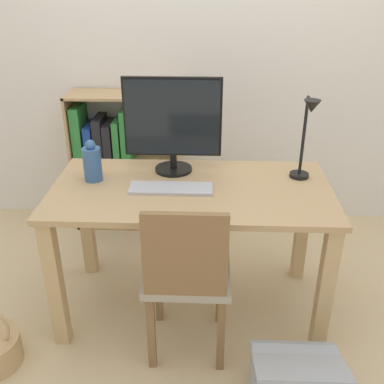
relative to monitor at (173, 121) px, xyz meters
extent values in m
plane|color=#CCB284|center=(0.11, -0.21, -1.02)|extent=(10.00, 10.00, 0.00)
cube|color=silver|center=(0.11, 0.88, 0.28)|extent=(8.00, 0.05, 2.60)
cube|color=tan|center=(0.11, -0.21, -0.29)|extent=(1.41, 0.72, 0.03)
cube|color=tan|center=(-0.54, -0.52, -0.66)|extent=(0.07, 0.07, 0.72)
cube|color=tan|center=(0.75, -0.52, -0.66)|extent=(0.07, 0.07, 0.72)
cube|color=tan|center=(-0.54, 0.09, -0.66)|extent=(0.07, 0.07, 0.72)
cube|color=tan|center=(0.75, 0.09, -0.66)|extent=(0.07, 0.07, 0.72)
cylinder|color=black|center=(0.00, 0.00, -0.27)|extent=(0.20, 0.20, 0.02)
cylinder|color=black|center=(0.00, 0.00, -0.22)|extent=(0.04, 0.04, 0.09)
cube|color=black|center=(0.00, 0.00, 0.02)|extent=(0.51, 0.02, 0.42)
cube|color=black|center=(0.00, 0.00, 0.02)|extent=(0.49, 0.03, 0.39)
cube|color=#B2B2B7|center=(0.01, -0.24, -0.27)|extent=(0.41, 0.13, 0.02)
cylinder|color=#33598C|center=(-0.40, -0.14, -0.19)|extent=(0.09, 0.09, 0.17)
sphere|color=#33598C|center=(-0.40, -0.14, -0.08)|extent=(0.05, 0.05, 0.05)
cylinder|color=black|center=(0.67, -0.06, -0.27)|extent=(0.10, 0.10, 0.02)
cylinder|color=black|center=(0.67, -0.06, -0.05)|extent=(0.02, 0.02, 0.41)
cylinder|color=black|center=(0.67, -0.11, 0.15)|extent=(0.01, 0.10, 0.01)
cone|color=black|center=(0.67, -0.16, 0.13)|extent=(0.08, 0.08, 0.06)
cube|color=#9E937F|center=(0.10, -0.50, -0.58)|extent=(0.40, 0.40, 0.04)
cube|color=brown|center=(0.10, -0.69, -0.36)|extent=(0.36, 0.03, 0.40)
cube|color=brown|center=(-0.06, -0.66, -0.81)|extent=(0.04, 0.04, 0.42)
cube|color=brown|center=(0.26, -0.66, -0.81)|extent=(0.04, 0.04, 0.42)
cube|color=brown|center=(-0.06, -0.34, -0.81)|extent=(0.04, 0.04, 0.42)
cube|color=brown|center=(0.26, -0.34, -0.81)|extent=(0.04, 0.04, 0.42)
cube|color=tan|center=(-0.76, 0.71, -0.53)|extent=(0.02, 0.28, 0.98)
cube|color=tan|center=(-0.03, 0.71, -0.53)|extent=(0.02, 0.28, 0.98)
cube|color=tan|center=(-0.39, 0.71, -1.01)|extent=(0.75, 0.28, 0.02)
cube|color=tan|center=(-0.39, 0.71, -0.05)|extent=(0.75, 0.28, 0.02)
cube|color=tan|center=(-0.39, 0.71, -0.53)|extent=(0.71, 0.28, 0.02)
cube|color=#2D7F38|center=(-0.71, 0.71, -0.81)|extent=(0.07, 0.24, 0.38)
cube|color=red|center=(-0.64, 0.71, -0.79)|extent=(0.06, 0.24, 0.43)
cube|color=black|center=(-0.57, 0.71, -0.82)|extent=(0.04, 0.24, 0.37)
cube|color=#2D7F38|center=(-0.50, 0.71, -0.86)|extent=(0.06, 0.24, 0.29)
cube|color=navy|center=(-0.43, 0.71, -0.82)|extent=(0.06, 0.24, 0.38)
cube|color=red|center=(-0.36, 0.71, -0.85)|extent=(0.06, 0.24, 0.30)
cube|color=#2D7F38|center=(-0.71, 0.71, -0.32)|extent=(0.06, 0.24, 0.40)
cube|color=navy|center=(-0.63, 0.71, -0.39)|extent=(0.05, 0.24, 0.27)
cube|color=black|center=(-0.57, 0.71, -0.36)|extent=(0.06, 0.24, 0.32)
cube|color=black|center=(-0.50, 0.71, -0.38)|extent=(0.06, 0.24, 0.28)
cube|color=#2D7F38|center=(-0.44, 0.71, -0.37)|extent=(0.04, 0.24, 0.31)
cube|color=#2D7F38|center=(-0.38, 0.71, -0.33)|extent=(0.07, 0.24, 0.38)
cube|color=#999EA3|center=(0.58, -0.85, -0.76)|extent=(0.38, 0.33, 0.13)
camera|label=1|loc=(0.19, -2.23, 0.71)|focal=42.00mm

